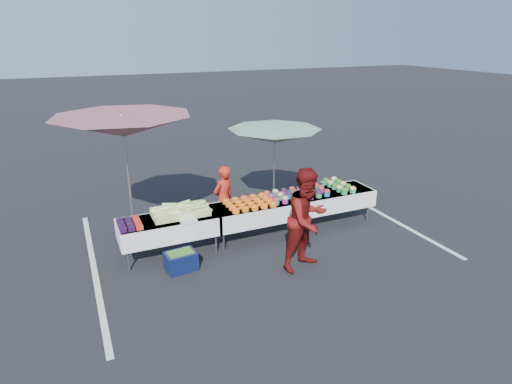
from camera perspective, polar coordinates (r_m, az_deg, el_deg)
name	(u,v)px	position (r m, az deg, el deg)	size (l,w,h in m)	color
ground	(256,237)	(8.97, 0.00, -6.00)	(80.00, 80.00, 0.00)	black
stripe_left	(94,269)	(8.35, -20.77, -9.60)	(0.10, 5.00, 0.00)	silver
stripe_right	(379,212)	(10.58, 16.04, -2.60)	(0.10, 5.00, 0.00)	silver
table_left	(169,226)	(8.22, -11.56, -4.51)	(1.86, 0.81, 0.75)	white
table_center	(256,211)	(8.73, 0.00, -2.57)	(1.86, 0.81, 0.75)	white
table_right	(330,198)	(9.56, 9.89, -0.81)	(1.86, 0.81, 0.75)	white
berry_punnets	(129,224)	(7.98, -16.52, -4.12)	(0.40, 0.54, 0.08)	black
corn_pile	(181,211)	(8.21, -10.01, -2.48)	(1.16, 0.57, 0.26)	#B0C866
plastic_bags	(188,220)	(7.94, -9.05, -3.75)	(0.30, 0.25, 0.05)	white
carrot_bowls	(249,203)	(8.58, -0.89, -1.42)	(0.95, 0.69, 0.11)	orange
potato_cups	(297,193)	(9.04, 5.50, -0.15)	(1.34, 0.58, 0.16)	#21669C
bean_baskets	(339,185)	(9.68, 11.00, 0.90)	(0.36, 0.86, 0.15)	#238E51
vendor	(224,199)	(8.98, -4.33, -0.97)	(0.53, 0.35, 1.45)	#B22414
customer	(307,219)	(7.55, 6.86, -3.64)	(0.91, 0.71, 1.86)	#620F0E
umbrella_left	(123,127)	(8.24, -17.31, 8.26)	(3.02, 3.02, 2.63)	black
umbrella_right	(275,137)	(9.35, 2.49, 7.39)	(2.57, 2.57, 2.09)	black
storage_bin	(181,261)	(7.84, -9.99, -9.00)	(0.57, 0.44, 0.35)	#0B153B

